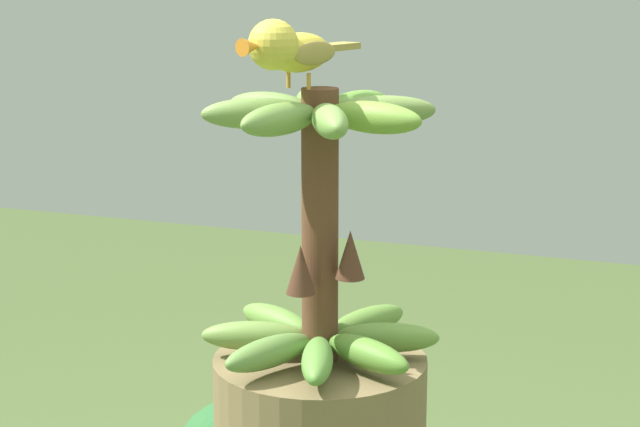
{
  "coord_description": "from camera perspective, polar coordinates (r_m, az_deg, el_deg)",
  "views": [
    {
      "loc": [
        1.21,
        0.45,
        1.41
      ],
      "look_at": [
        0.0,
        0.0,
        1.11
      ],
      "focal_mm": 60.85,
      "sensor_mm": 36.0,
      "label": 1
    }
  ],
  "objects": [
    {
      "name": "banana_bunch",
      "position": [
        1.33,
        0.01,
        -0.79
      ],
      "size": [
        0.3,
        0.3,
        0.34
      ],
      "color": "brown",
      "rests_on": "banana_tree"
    },
    {
      "name": "perched_bird",
      "position": [
        1.28,
        -1.66,
        8.63
      ],
      "size": [
        0.21,
        0.09,
        0.08
      ],
      "color": "#C68933",
      "rests_on": "banana_bunch"
    }
  ]
}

